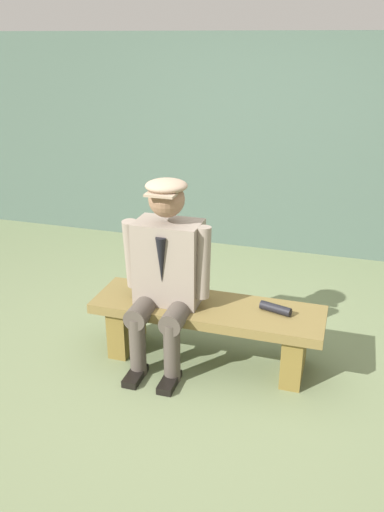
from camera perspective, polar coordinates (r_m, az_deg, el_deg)
name	(u,v)px	position (r m, az deg, el deg)	size (l,w,h in m)	color
ground_plane	(207,359)	(3.83, 1.59, -11.06)	(30.00, 30.00, 0.00)	#6D7A53
bench	(207,322)	(3.67, 1.64, -7.11)	(1.58, 0.47, 0.43)	brown
seated_man	(166,267)	(3.51, -2.84, -1.16)	(0.61, 0.62, 1.29)	gray
rolled_magazine	(276,308)	(3.55, 9.01, -5.62)	(0.06, 0.06, 0.21)	black
stadium_wall	(269,146)	(5.59, 8.36, 11.71)	(12.00, 0.24, 2.18)	#495E52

